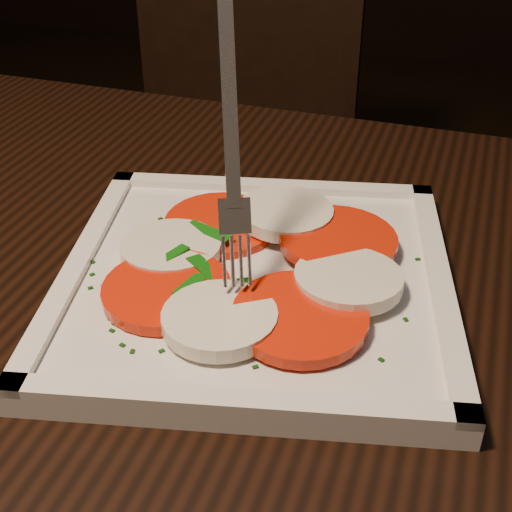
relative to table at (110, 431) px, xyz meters
The scene contains 5 objects.
table is the anchor object (origin of this frame).
chair 0.88m from the table, 101.41° to the left, with size 0.44×0.44×0.93m.
plate 0.16m from the table, 35.85° to the left, with size 0.27×0.27×0.01m, color white.
caprese_salad 0.17m from the table, 35.82° to the left, with size 0.23×0.22×0.02m.
fork 0.24m from the table, 41.40° to the left, with size 0.03×0.07×0.17m, color white, non-canonical shape.
Camera 1 is at (0.15, -0.31, 1.05)m, focal length 50.00 mm.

